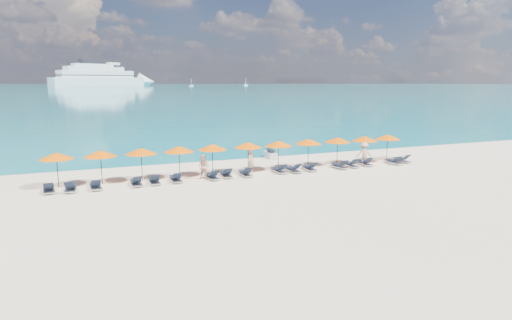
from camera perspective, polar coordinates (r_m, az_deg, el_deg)
name	(u,v)px	position (r m, az deg, el deg)	size (l,w,h in m)	color
ground	(273,186)	(27.32, 2.31, -3.54)	(1400.00, 1400.00, 0.00)	beige
sea	(93,86)	(684.35, -20.92, 9.26)	(1600.00, 1300.00, 0.01)	#1FA9B2
cruise_ship	(108,78)	(614.97, -19.17, 10.29)	(143.02, 82.85, 40.87)	white
sailboat_near	(191,85)	(581.02, -8.62, 9.82)	(5.32, 1.77, 9.76)	white
sailboat_far	(246,85)	(649.25, -1.37, 10.00)	(6.05, 2.02, 11.08)	white
jetski	(270,154)	(37.45, 1.92, 0.77)	(0.95, 2.10, 0.73)	silver
beachgoer_a	(251,160)	(30.90, -0.66, -0.06)	(0.70, 0.46, 1.93)	#DCA684
beachgoer_b	(204,167)	(29.29, -6.98, -0.93)	(0.84, 0.48, 1.73)	#DCA684
beachgoer_c	(364,154)	(34.97, 14.21, 0.80)	(1.20, 0.56, 1.86)	#DCA684
umbrella_0	(56,156)	(29.43, -25.09, 0.49)	(2.10, 2.10, 2.28)	black
umbrella_1	(100,154)	(29.32, -20.04, 0.82)	(2.10, 2.10, 2.28)	black
umbrella_2	(141,151)	(29.52, -15.08, 1.16)	(2.10, 2.10, 2.28)	black
umbrella_3	(179,149)	(29.85, -10.24, 1.45)	(2.10, 2.10, 2.28)	black
umbrella_4	(212,147)	(30.44, -5.84, 1.74)	(2.10, 2.10, 2.28)	black
umbrella_5	(248,145)	(31.31, -1.06, 2.03)	(2.10, 2.10, 2.28)	black
umbrella_6	(278,143)	(32.05, 3.01, 2.22)	(2.10, 2.10, 2.28)	black
umbrella_7	(308,141)	(33.34, 6.99, 2.48)	(2.10, 2.10, 2.28)	black
umbrella_8	(338,140)	(34.64, 10.83, 2.67)	(2.10, 2.10, 2.28)	black
umbrella_9	(365,139)	(35.84, 14.30, 2.78)	(2.10, 2.10, 2.28)	black
umbrella_10	(388,137)	(37.45, 17.16, 2.96)	(2.10, 2.10, 2.28)	black
lounger_0	(49,189)	(28.64, -25.91, -3.47)	(0.76, 1.75, 0.66)	silver
lounger_1	(71,188)	(28.39, -23.49, -3.40)	(0.73, 1.74, 0.66)	silver
lounger_2	(96,186)	(28.37, -20.61, -3.20)	(0.73, 1.74, 0.66)	silver
lounger_3	(136,182)	(28.52, -15.68, -2.85)	(0.67, 1.72, 0.66)	silver
lounger_4	(154,180)	(28.69, -13.39, -2.66)	(0.66, 1.71, 0.66)	silver
lounger_5	(176,178)	(28.99, -10.64, -2.42)	(0.64, 1.71, 0.66)	silver
lounger_6	(212,176)	(29.36, -5.88, -2.13)	(0.70, 1.73, 0.66)	silver
lounger_7	(226,174)	(29.91, -4.01, -1.86)	(0.75, 1.74, 0.66)	silver
lounger_8	(245,173)	(30.18, -1.42, -1.73)	(0.65, 1.71, 0.66)	silver
lounger_9	(279,170)	(31.28, 3.07, -1.30)	(0.70, 1.73, 0.66)	silver
lounger_10	(293,169)	(31.56, 4.98, -1.22)	(0.76, 1.74, 0.66)	silver
lounger_11	(309,168)	(32.27, 7.14, -1.01)	(0.70, 1.73, 0.66)	silver
lounger_12	(339,166)	(33.40, 11.06, -0.73)	(0.78, 1.75, 0.66)	silver
lounger_13	(351,164)	(34.13, 12.52, -0.54)	(0.64, 1.71, 0.66)	silver
lounger_14	(365,163)	(35.08, 14.32, -0.33)	(0.78, 1.75, 0.66)	silver
lounger_15	(393,161)	(36.28, 17.86, -0.16)	(0.66, 1.71, 0.66)	silver
lounger_16	(402,160)	(37.25, 18.83, 0.05)	(0.77, 1.75, 0.66)	silver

